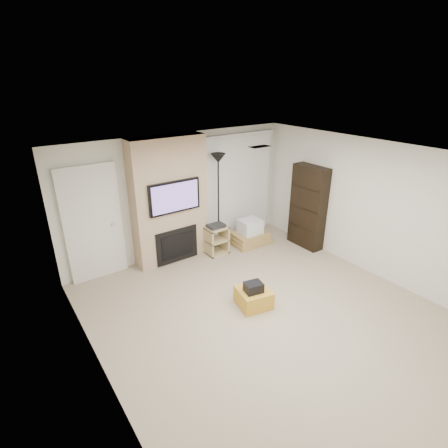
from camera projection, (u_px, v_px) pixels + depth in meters
floor at (267, 314)px, 5.58m from camera, size 5.00×5.50×0.00m
ceiling at (277, 159)px, 4.59m from camera, size 5.00×5.50×0.00m
wall_back at (180, 195)px, 7.15m from camera, size 5.00×0.00×2.50m
wall_left at (99, 304)px, 3.76m from camera, size 0.00×5.50×2.50m
wall_right at (373, 209)px, 6.41m from camera, size 0.00×5.50×2.50m
hvac_vent at (260, 147)px, 5.40m from camera, size 0.35×0.18×0.01m
ottoman at (254, 297)px, 5.74m from camera, size 0.59×0.59×0.30m
black_bag at (254, 287)px, 5.61m from camera, size 0.32×0.27×0.16m
fireplace_wall at (170, 202)px, 6.81m from camera, size 1.50×0.47×2.50m
entry_door at (93, 224)px, 6.24m from camera, size 1.02×0.11×2.14m
vertical_blinds at (236, 183)px, 7.84m from camera, size 1.98×0.10×2.37m
floor_lamp at (218, 174)px, 7.22m from camera, size 0.30×0.30×2.05m
av_stand at (216, 238)px, 7.36m from camera, size 0.45×0.38×0.66m
box_stack at (250, 234)px, 7.85m from camera, size 0.88×0.68×0.56m
bookshelf at (308, 207)px, 7.50m from camera, size 0.30×0.80×1.80m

